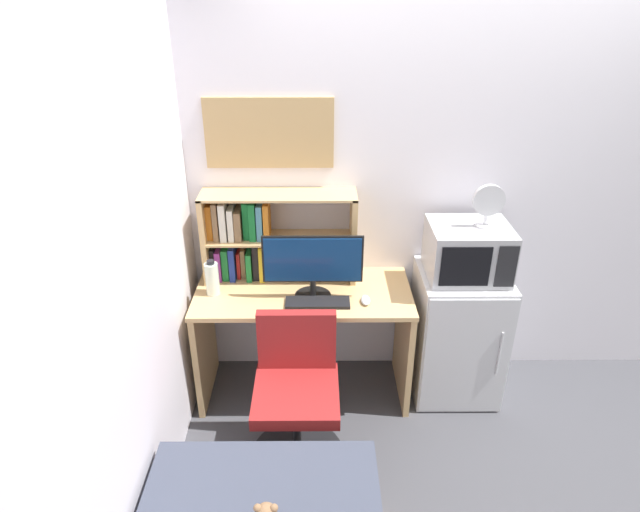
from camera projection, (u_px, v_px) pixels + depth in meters
name	position (u px, v px, depth m)	size (l,w,h in m)	color
wall_back	(518.00, 186.00, 3.32)	(6.40, 0.04, 2.60)	silver
wall_left	(83.00, 348.00, 1.87)	(0.04, 4.40, 2.60)	silver
desk	(304.00, 322.00, 3.38)	(1.29, 0.59, 0.75)	tan
hutch_bookshelf	(255.00, 235.00, 3.32)	(0.92, 0.24, 0.55)	tan
monitor	(313.00, 264.00, 3.12)	(0.58, 0.21, 0.39)	black
keyboard	(318.00, 303.00, 3.15)	(0.37, 0.12, 0.02)	black
computer_mouse	(366.00, 300.00, 3.16)	(0.05, 0.11, 0.03)	silver
water_bottle	(212.00, 278.00, 3.21)	(0.08, 0.08, 0.22)	silver
mini_fridge	(457.00, 333.00, 3.46)	(0.53, 0.53, 0.84)	silver
microwave	(468.00, 251.00, 3.20)	(0.46, 0.40, 0.32)	#ADADB2
desk_fan	(488.00, 204.00, 3.06)	(0.18, 0.11, 0.25)	silver
desk_chair	(297.00, 401.00, 2.98)	(0.52, 0.52, 0.84)	black
wall_corkboard	(269.00, 133.00, 3.13)	(0.74, 0.02, 0.40)	tan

